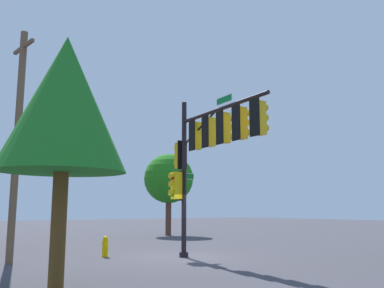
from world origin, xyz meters
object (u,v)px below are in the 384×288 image
Objects in this scene: fire_hydrant at (105,247)px; tree_far at (169,179)px; signal_pole_assembly at (206,146)px; tree_near at (65,104)px; utility_pole at (17,139)px.

tree_far is at bearing 136.09° from fire_hydrant.
signal_pole_assembly is 6.55m from tree_near.
signal_pole_assembly is at bearing 32.52° from fire_hydrant.
fire_hydrant is 14.34m from tree_far.
tree_far is (-13.64, 7.26, -0.12)m from signal_pole_assembly.
signal_pole_assembly is 1.06× the size of tree_far.
utility_pole is at bearing -53.09° from tree_far.
signal_pole_assembly is at bearing 107.82° from tree_near.
signal_pole_assembly is 7.72× the size of fire_hydrant.
utility_pole is at bearing -121.74° from signal_pole_assembly.
tree_far is (-9.97, 9.60, 3.75)m from fire_hydrant.
utility_pole is 1.35× the size of tree_near.
tree_far reaches higher than fire_hydrant.
tree_near is at bearing -40.77° from tree_far.
tree_near is 20.66m from tree_far.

